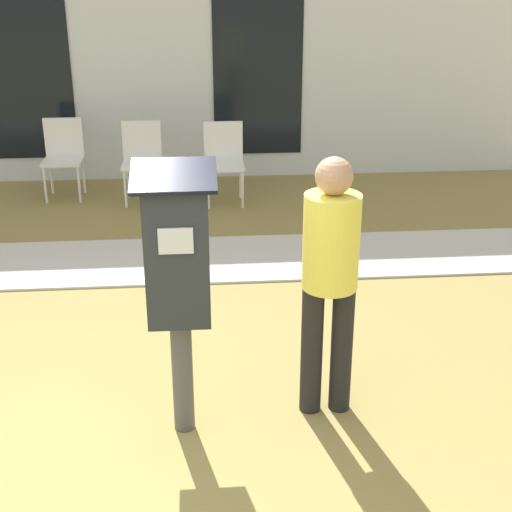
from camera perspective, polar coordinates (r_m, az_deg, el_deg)
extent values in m
plane|color=olive|center=(3.96, -13.47, -18.13)|extent=(40.00, 40.00, 0.00)
cube|color=beige|center=(6.63, -9.88, -0.42)|extent=(12.00, 1.10, 0.02)
cube|color=silver|center=(9.10, -9.10, 16.13)|extent=(10.00, 0.24, 3.20)
cube|color=black|center=(9.21, -18.00, 13.54)|extent=(1.10, 0.02, 2.00)
cube|color=black|center=(9.01, 0.15, 14.42)|extent=(1.10, 0.02, 2.00)
cylinder|color=#4C4C4C|center=(4.15, -5.89, -9.51)|extent=(0.12, 0.12, 0.70)
cube|color=#23282D|center=(3.81, -6.33, 0.14)|extent=(0.34, 0.22, 0.80)
cube|color=silver|center=(3.66, -6.44, 1.20)|extent=(0.18, 0.01, 0.14)
cube|color=black|center=(3.67, -6.61, 6.40)|extent=(0.44, 0.31, 0.12)
cylinder|color=black|center=(4.27, 4.47, -7.51)|extent=(0.13, 0.13, 0.82)
cylinder|color=black|center=(4.30, 6.86, -7.38)|extent=(0.13, 0.13, 0.82)
cylinder|color=#EADB4C|center=(3.99, 6.04, 1.13)|extent=(0.32, 0.32, 0.55)
sphere|color=tan|center=(3.87, 6.27, 6.38)|extent=(0.21, 0.21, 0.21)
cylinder|color=white|center=(8.47, -16.52, 5.44)|extent=(0.03, 0.03, 0.42)
cylinder|color=white|center=(8.40, -13.97, 5.57)|extent=(0.03, 0.03, 0.42)
cylinder|color=white|center=(8.83, -16.07, 6.15)|extent=(0.03, 0.03, 0.42)
cylinder|color=white|center=(8.76, -13.62, 6.28)|extent=(0.03, 0.03, 0.42)
cube|color=white|center=(8.55, -15.20, 7.34)|extent=(0.44, 0.44, 0.04)
cube|color=white|center=(8.69, -15.14, 9.20)|extent=(0.44, 0.04, 0.44)
cylinder|color=white|center=(8.10, -10.42, 5.25)|extent=(0.03, 0.03, 0.42)
cylinder|color=white|center=(8.07, -7.72, 5.36)|extent=(0.03, 0.03, 0.42)
cylinder|color=white|center=(8.46, -10.20, 6.00)|extent=(0.03, 0.03, 0.42)
cylinder|color=white|center=(8.43, -7.61, 6.10)|extent=(0.03, 0.03, 0.42)
cube|color=white|center=(8.20, -9.08, 7.22)|extent=(0.44, 0.44, 0.04)
cube|color=white|center=(8.34, -9.09, 9.16)|extent=(0.44, 0.04, 0.44)
cylinder|color=white|center=(7.94, -3.84, 5.24)|extent=(0.03, 0.03, 0.42)
cylinder|color=white|center=(7.96, -1.09, 5.32)|extent=(0.03, 0.03, 0.42)
cylinder|color=white|center=(8.31, -3.89, 6.00)|extent=(0.03, 0.03, 0.42)
cylinder|color=white|center=(8.32, -1.26, 6.07)|extent=(0.03, 0.03, 0.42)
cube|color=white|center=(8.07, -2.55, 7.23)|extent=(0.44, 0.44, 0.04)
cube|color=white|center=(8.21, -2.64, 9.20)|extent=(0.44, 0.04, 0.44)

